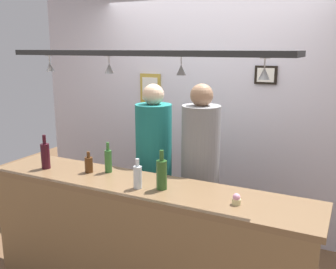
% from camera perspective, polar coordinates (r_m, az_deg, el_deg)
% --- Properties ---
extents(back_wall, '(4.40, 0.06, 2.60)m').
position_cam_1_polar(back_wall, '(4.13, 6.24, 3.28)').
color(back_wall, silver).
rests_on(back_wall, ground_plane).
extents(bar_counter, '(2.70, 0.55, 0.96)m').
position_cam_1_polar(bar_counter, '(2.95, -5.40, -14.00)').
color(bar_counter, brown).
rests_on(bar_counter, ground_plane).
extents(overhead_glass_rack, '(2.20, 0.36, 0.04)m').
position_cam_1_polar(overhead_glass_rack, '(2.80, -3.75, 12.24)').
color(overhead_glass_rack, black).
extents(hanging_wineglass_far_left, '(0.07, 0.07, 0.13)m').
position_cam_1_polar(hanging_wineglass_far_left, '(3.29, -17.46, 9.85)').
color(hanging_wineglass_far_left, silver).
rests_on(hanging_wineglass_far_left, overhead_glass_rack).
extents(hanging_wineglass_left, '(0.07, 0.07, 0.13)m').
position_cam_1_polar(hanging_wineglass_left, '(2.92, -8.90, 9.95)').
color(hanging_wineglass_left, silver).
rests_on(hanging_wineglass_left, overhead_glass_rack).
extents(hanging_wineglass_center_left, '(0.07, 0.07, 0.13)m').
position_cam_1_polar(hanging_wineglass_center_left, '(2.71, 2.01, 9.87)').
color(hanging_wineglass_center_left, silver).
rests_on(hanging_wineglass_center_left, overhead_glass_rack).
extents(hanging_wineglass_center, '(0.07, 0.07, 0.13)m').
position_cam_1_polar(hanging_wineglass_center, '(2.41, 14.38, 9.08)').
color(hanging_wineglass_center, silver).
rests_on(hanging_wineglass_center, overhead_glass_rack).
extents(person_middle_teal_shirt, '(0.34, 0.34, 1.67)m').
position_cam_1_polar(person_middle_teal_shirt, '(3.57, -2.16, -3.02)').
color(person_middle_teal_shirt, '#2D334C').
rests_on(person_middle_teal_shirt, ground_plane).
extents(person_right_grey_shirt, '(0.34, 0.34, 1.70)m').
position_cam_1_polar(person_right_grey_shirt, '(3.37, 4.93, -3.77)').
color(person_right_grey_shirt, '#2D334C').
rests_on(person_right_grey_shirt, ground_plane).
extents(bottle_beer_green_import, '(0.06, 0.06, 0.26)m').
position_cam_1_polar(bottle_beer_green_import, '(3.22, -9.05, -3.89)').
color(bottle_beer_green_import, '#336B2D').
rests_on(bottle_beer_green_import, bar_counter).
extents(bottle_champagne_green, '(0.08, 0.08, 0.30)m').
position_cam_1_polar(bottle_champagne_green, '(2.80, -0.96, -5.98)').
color(bottle_champagne_green, '#2D5623').
rests_on(bottle_champagne_green, bar_counter).
extents(bottle_beer_brown_stubby, '(0.07, 0.07, 0.18)m').
position_cam_1_polar(bottle_beer_brown_stubby, '(3.26, -11.92, -4.43)').
color(bottle_beer_brown_stubby, '#512D14').
rests_on(bottle_beer_brown_stubby, bar_counter).
extents(bottle_wine_dark_red, '(0.08, 0.08, 0.30)m').
position_cam_1_polar(bottle_wine_dark_red, '(3.44, -18.09, -3.02)').
color(bottle_wine_dark_red, '#380F19').
rests_on(bottle_wine_dark_red, bar_counter).
extents(bottle_soda_clear, '(0.06, 0.06, 0.23)m').
position_cam_1_polar(bottle_soda_clear, '(2.84, -4.62, -6.36)').
color(bottle_soda_clear, silver).
rests_on(bottle_soda_clear, bar_counter).
extents(cupcake, '(0.06, 0.06, 0.08)m').
position_cam_1_polar(cupcake, '(2.61, 10.32, -9.66)').
color(cupcake, beige).
rests_on(cupcake, bar_counter).
extents(picture_frame_upper_small, '(0.22, 0.02, 0.18)m').
position_cam_1_polar(picture_frame_upper_small, '(3.87, 14.60, 8.72)').
color(picture_frame_upper_small, black).
rests_on(picture_frame_upper_small, back_wall).
extents(picture_frame_caricature, '(0.26, 0.02, 0.34)m').
position_cam_1_polar(picture_frame_caricature, '(4.36, -2.69, 6.96)').
color(picture_frame_caricature, '#B29338').
rests_on(picture_frame_caricature, back_wall).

